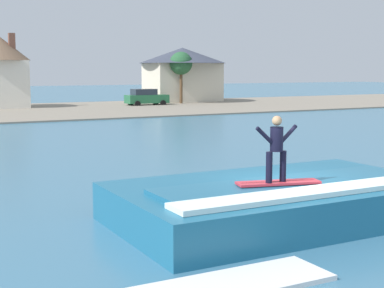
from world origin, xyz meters
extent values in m
plane|color=teal|center=(0.00, 0.00, 0.00)|extent=(260.00, 260.00, 0.00)
cube|color=#1E6384|center=(-0.27, 0.05, 0.49)|extent=(8.40, 4.79, 0.97)
cube|color=#1E6384|center=(-0.27, -0.55, 1.03)|extent=(7.14, 2.15, 0.11)
cube|color=white|center=(-0.27, -1.51, 1.04)|extent=(7.56, 0.86, 0.12)
cube|color=#D8333F|center=(-0.69, -0.55, 1.13)|extent=(2.15, 1.01, 0.06)
cube|color=black|center=(-0.69, -0.55, 1.16)|extent=(1.88, 0.52, 0.01)
cylinder|color=black|center=(-1.01, -0.60, 1.54)|extent=(0.16, 0.16, 0.77)
cylinder|color=black|center=(-0.59, -0.60, 1.54)|extent=(0.16, 0.16, 0.77)
cylinder|color=black|center=(-0.80, -0.60, 2.23)|extent=(0.32, 0.32, 0.60)
sphere|color=tan|center=(-0.80, -0.60, 2.67)|extent=(0.24, 0.24, 0.24)
cylinder|color=black|center=(-1.17, -0.60, 2.34)|extent=(0.48, 0.10, 0.43)
cylinder|color=black|center=(-0.43, -0.60, 2.34)|extent=(0.48, 0.10, 0.43)
cube|color=#23663D|center=(15.96, 45.44, 0.77)|extent=(4.59, 1.79, 0.90)
cube|color=#262D38|center=(15.62, 45.44, 1.54)|extent=(2.52, 1.61, 0.64)
cylinder|color=black|center=(17.45, 46.39, 0.32)|extent=(0.64, 0.22, 0.64)
cylinder|color=black|center=(17.45, 44.50, 0.32)|extent=(0.64, 0.22, 0.64)
cylinder|color=black|center=(14.47, 46.39, 0.32)|extent=(0.64, 0.22, 0.64)
cylinder|color=black|center=(14.47, 44.50, 0.32)|extent=(0.64, 0.22, 0.64)
cube|color=beige|center=(22.37, 49.47, 2.34)|extent=(8.31, 5.25, 4.68)
cone|color=#383D4C|center=(22.37, 49.47, 5.59)|extent=(10.31, 10.31, 1.82)
cube|color=brown|center=(2.38, 47.57, 6.61)|extent=(0.60, 0.60, 1.80)
cylinder|color=brown|center=(23.63, 49.73, 1.56)|extent=(0.56, 0.56, 3.11)
sphere|color=#26782A|center=(23.63, 49.73, 3.94)|extent=(2.77, 2.77, 2.77)
cylinder|color=brown|center=(20.57, 46.32, 1.93)|extent=(0.33, 0.33, 3.86)
sphere|color=#275833|center=(20.57, 46.32, 4.63)|extent=(2.58, 2.58, 2.58)
cube|color=silver|center=(-4.07, -3.43, 0.05)|extent=(4.31, 1.28, 0.10)
camera|label=1|loc=(-9.18, -11.90, 3.90)|focal=53.97mm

